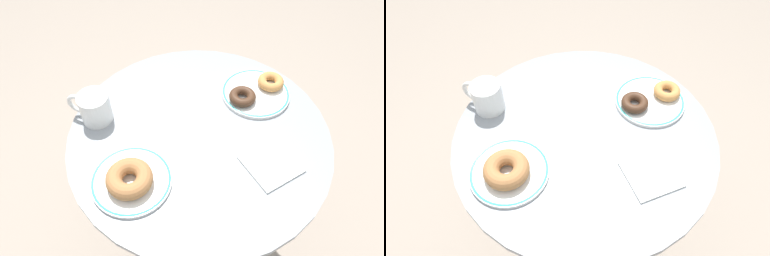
{
  "view_description": "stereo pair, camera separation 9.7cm",
  "coord_description": "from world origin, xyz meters",
  "views": [
    {
      "loc": [
        -0.37,
        -0.48,
        1.5
      ],
      "look_at": [
        -0.01,
        0.02,
        0.75
      ],
      "focal_mm": 33.17,
      "sensor_mm": 36.0,
      "label": 1
    },
    {
      "loc": [
        -0.29,
        -0.53,
        1.5
      ],
      "look_at": [
        -0.01,
        0.02,
        0.75
      ],
      "focal_mm": 33.17,
      "sensor_mm": 36.0,
      "label": 2
    }
  ],
  "objects": [
    {
      "name": "ground_plane",
      "position": [
        0.0,
        0.0,
        -0.01
      ],
      "size": [
        7.0,
        7.0,
        0.02
      ],
      "primitive_type": "cube",
      "color": "gray"
    },
    {
      "name": "cafe_table",
      "position": [
        0.0,
        0.0,
        0.52
      ],
      "size": [
        0.72,
        0.72,
        0.74
      ],
      "color": "gray",
      "rests_on": "ground"
    },
    {
      "name": "plate_left",
      "position": [
        -0.23,
        -0.02,
        0.74
      ],
      "size": [
        0.2,
        0.2,
        0.01
      ],
      "color": "white",
      "rests_on": "cafe_table"
    },
    {
      "name": "plate_right",
      "position": [
        0.23,
        0.02,
        0.74
      ],
      "size": [
        0.2,
        0.2,
        0.01
      ],
      "color": "white",
      "rests_on": "cafe_table"
    },
    {
      "name": "donut_cinnamon",
      "position": [
        -0.23,
        -0.03,
        0.77
      ],
      "size": [
        0.15,
        0.15,
        0.04
      ],
      "primitive_type": "torus",
      "rotation": [
        0.0,
        0.0,
        2.73
      ],
      "color": "#A36B3D",
      "rests_on": "plate_left"
    },
    {
      "name": "donut_old_fashioned",
      "position": [
        0.28,
        0.02,
        0.76
      ],
      "size": [
        0.11,
        0.11,
        0.03
      ],
      "primitive_type": "torus",
      "rotation": [
        0.0,
        0.0,
        4.13
      ],
      "color": "#BC7F42",
      "rests_on": "plate_right"
    },
    {
      "name": "donut_chocolate",
      "position": [
        0.17,
        0.02,
        0.76
      ],
      "size": [
        0.11,
        0.11,
        0.03
      ],
      "primitive_type": "torus",
      "rotation": [
        0.0,
        0.0,
        5.65
      ],
      "color": "#422819",
      "rests_on": "plate_right"
    },
    {
      "name": "paper_napkin",
      "position": [
        0.09,
        -0.19,
        0.74
      ],
      "size": [
        0.14,
        0.13,
        0.01
      ],
      "primitive_type": "cube",
      "rotation": [
        0.0,
        0.0,
        -0.09
      ],
      "color": "white",
      "rests_on": "cafe_table"
    },
    {
      "name": "coffee_mug",
      "position": [
        -0.2,
        0.22,
        0.78
      ],
      "size": [
        0.1,
        0.11,
        0.09
      ],
      "color": "white",
      "rests_on": "cafe_table"
    }
  ]
}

